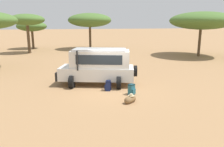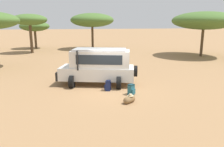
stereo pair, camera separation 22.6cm
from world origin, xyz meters
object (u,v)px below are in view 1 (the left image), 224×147
at_px(acacia_tree_centre_back, 27,20).
at_px(acacia_tree_far_right, 90,20).
at_px(safari_vehicle, 98,66).
at_px(duffel_bag_low_black_case, 130,99).
at_px(acacia_tree_right_mid, 32,26).
at_px(backpack_beside_front_wheel, 132,89).
at_px(backpack_cluster_center, 108,86).
at_px(acacia_tree_distant_right, 201,21).

bearing_deg(acacia_tree_centre_back, acacia_tree_far_right, 16.66).
distance_m(safari_vehicle, duffel_bag_low_black_case, 4.16).
bearing_deg(acacia_tree_centre_back, acacia_tree_right_mid, 88.15).
relative_size(backpack_beside_front_wheel, backpack_cluster_center, 0.99).
height_order(backpack_beside_front_wheel, acacia_tree_distant_right, acacia_tree_distant_right).
bearing_deg(backpack_cluster_center, safari_vehicle, 98.98).
distance_m(safari_vehicle, backpack_cluster_center, 1.84).
relative_size(safari_vehicle, acacia_tree_far_right, 0.79).
distance_m(duffel_bag_low_black_case, acacia_tree_centre_back, 23.78).
relative_size(acacia_tree_right_mid, acacia_tree_distant_right, 0.58).
xyz_separation_m(safari_vehicle, acacia_tree_right_mid, (-5.53, 24.35, 2.33)).
relative_size(acacia_tree_right_mid, acacia_tree_far_right, 0.69).
bearing_deg(backpack_cluster_center, acacia_tree_distant_right, 36.30).
distance_m(backpack_cluster_center, acacia_tree_distant_right, 19.09).
bearing_deg(duffel_bag_low_black_case, acacia_tree_far_right, 83.94).
xyz_separation_m(acacia_tree_right_mid, acacia_tree_far_right, (9.00, -3.08, 0.98)).
bearing_deg(backpack_beside_front_wheel, duffel_bag_low_black_case, -114.45).
xyz_separation_m(safari_vehicle, duffel_bag_low_black_case, (0.79, -3.93, -1.11)).
distance_m(acacia_tree_right_mid, acacia_tree_far_right, 9.56).
distance_m(backpack_cluster_center, duffel_bag_low_black_case, 2.46).
xyz_separation_m(acacia_tree_far_right, acacia_tree_distant_right, (11.80, -11.77, -0.18)).
height_order(backpack_beside_front_wheel, acacia_tree_centre_back, acacia_tree_centre_back).
height_order(safari_vehicle, duffel_bag_low_black_case, safari_vehicle).
bearing_deg(acacia_tree_far_right, acacia_tree_centre_back, -163.34).
xyz_separation_m(acacia_tree_centre_back, acacia_tree_right_mid, (0.19, 5.83, -0.93)).
relative_size(safari_vehicle, acacia_tree_distant_right, 0.66).
relative_size(backpack_beside_front_wheel, acacia_tree_distant_right, 0.08).
xyz_separation_m(safari_vehicle, acacia_tree_centre_back, (-5.72, 18.52, 3.25)).
bearing_deg(safari_vehicle, backpack_beside_front_wheel, -63.14).
relative_size(acacia_tree_centre_back, acacia_tree_distant_right, 0.65).
height_order(safari_vehicle, backpack_beside_front_wheel, safari_vehicle).
xyz_separation_m(backpack_cluster_center, acacia_tree_centre_back, (-5.97, 20.06, 4.24)).
bearing_deg(duffel_bag_low_black_case, acacia_tree_distant_right, 42.85).
bearing_deg(duffel_bag_low_black_case, acacia_tree_right_mid, 102.61).
distance_m(backpack_beside_front_wheel, acacia_tree_far_right, 24.43).
relative_size(backpack_beside_front_wheel, acacia_tree_far_right, 0.09).
bearing_deg(acacia_tree_distant_right, acacia_tree_centre_back, 156.75).
relative_size(backpack_cluster_center, acacia_tree_distant_right, 0.08).
relative_size(safari_vehicle, backpack_beside_front_wheel, 8.61).
xyz_separation_m(safari_vehicle, acacia_tree_far_right, (3.47, 21.27, 3.31)).
bearing_deg(backpack_beside_front_wheel, acacia_tree_far_right, 84.97).
bearing_deg(acacia_tree_right_mid, backpack_cluster_center, -77.42).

